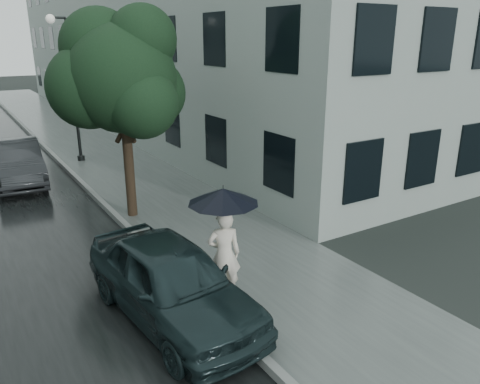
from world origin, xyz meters
TOP-DOWN VIEW (x-y plane):
  - ground at (0.00, 0.00)m, footprint 120.00×120.00m
  - sidewalk at (0.25, 12.00)m, footprint 3.50×60.00m
  - kerb_near at (-1.57, 12.00)m, footprint 0.15×60.00m
  - building_near at (5.47, 19.50)m, footprint 7.02×36.00m
  - pedestrian at (-1.07, 0.65)m, footprint 0.72×0.59m
  - umbrella at (-1.08, 0.65)m, footprint 1.37×1.37m
  - street_tree at (-1.08, 5.77)m, footprint 3.59×3.26m
  - lamp_post at (-0.88, 12.49)m, footprint 0.84×0.36m
  - car_near at (-2.20, 0.50)m, footprint 2.05×4.27m
  - car_far at (-3.27, 10.59)m, footprint 1.74×4.34m

SIDE VIEW (x-z plane):
  - ground at x=0.00m, z-range 0.00..0.00m
  - sidewalk at x=0.25m, z-range 0.00..0.01m
  - kerb_near at x=-1.57m, z-range 0.00..0.15m
  - car_far at x=-3.27m, z-range 0.01..1.41m
  - car_near at x=-2.20m, z-range 0.01..1.41m
  - pedestrian at x=-1.07m, z-range 0.01..1.71m
  - umbrella at x=-1.08m, z-range 1.37..2.62m
  - lamp_post at x=-0.88m, z-range 0.38..5.82m
  - street_tree at x=-1.08m, z-range 0.98..6.45m
  - building_near at x=5.47m, z-range 0.00..9.00m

